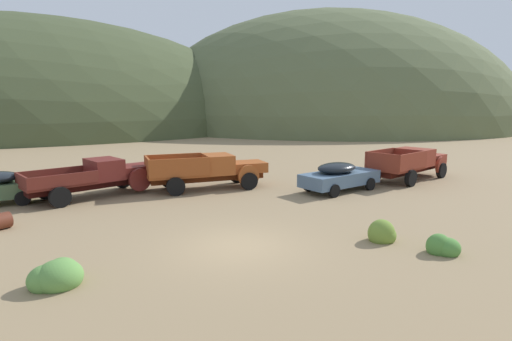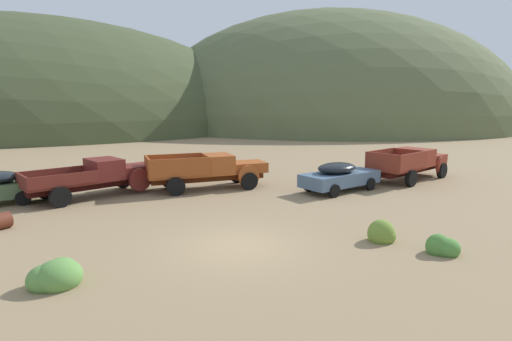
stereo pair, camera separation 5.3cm
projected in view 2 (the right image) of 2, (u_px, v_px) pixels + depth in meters
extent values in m
plane|color=#937A56|center=(238.00, 246.00, 13.42)|extent=(300.00, 300.00, 0.00)
ellipsoid|color=#424C2D|center=(41.00, 129.00, 72.44)|extent=(86.49, 68.16, 37.87)
ellipsoid|color=#56603D|center=(322.00, 125.00, 85.23)|extent=(74.01, 74.39, 44.45)
ellipsoid|color=#4C5633|center=(450.00, 122.00, 96.57)|extent=(84.79, 56.89, 24.66)
cylinder|color=black|center=(21.00, 191.00, 20.20)|extent=(0.70, 0.31, 0.68)
cylinder|color=black|center=(23.00, 198.00, 18.70)|extent=(0.70, 0.31, 0.68)
cube|color=black|center=(94.00, 184.00, 20.37)|extent=(6.14, 2.96, 0.36)
cube|color=maroon|center=(135.00, 170.00, 21.81)|extent=(2.41, 2.26, 0.55)
cube|color=#B7B2A8|center=(151.00, 169.00, 22.43)|extent=(0.47, 1.14, 0.44)
cylinder|color=maroon|center=(140.00, 180.00, 20.96)|extent=(1.19, 0.57, 1.20)
cylinder|color=maroon|center=(123.00, 175.00, 22.44)|extent=(1.19, 0.57, 1.20)
cube|color=maroon|center=(104.00, 169.00, 20.64)|extent=(2.00, 2.33, 1.05)
cube|color=black|center=(116.00, 164.00, 21.04)|extent=(0.60, 1.59, 0.59)
cube|color=maroon|center=(58.00, 184.00, 19.20)|extent=(3.63, 2.98, 0.12)
cube|color=maroon|center=(65.00, 180.00, 18.40)|extent=(2.98, 1.13, 0.55)
cube|color=maroon|center=(51.00, 174.00, 19.89)|extent=(2.98, 1.13, 0.55)
cube|color=maroon|center=(22.00, 181.00, 18.15)|extent=(0.78, 1.97, 0.55)
cylinder|color=black|center=(123.00, 179.00, 22.52)|extent=(1.00, 0.58, 0.96)
cylinder|color=black|center=(60.00, 197.00, 18.32)|extent=(1.00, 0.58, 0.96)
cylinder|color=black|center=(46.00, 190.00, 19.87)|extent=(1.00, 0.58, 0.96)
cube|color=#51220D|center=(208.00, 177.00, 22.25)|extent=(6.27, 1.19, 0.36)
cube|color=#A34C1E|center=(247.00, 167.00, 22.98)|extent=(2.04, 1.75, 0.55)
cube|color=#B7B2A8|center=(262.00, 166.00, 23.31)|extent=(0.13, 1.15, 0.44)
cylinder|color=#A34C1E|center=(249.00, 176.00, 22.04)|extent=(1.21, 0.23, 1.20)
cylinder|color=#A34C1E|center=(237.00, 170.00, 23.86)|extent=(1.21, 0.23, 1.20)
cube|color=#A34C1E|center=(218.00, 164.00, 22.34)|extent=(1.52, 1.97, 1.05)
cube|color=black|center=(229.00, 160.00, 22.53)|extent=(0.12, 1.62, 0.59)
cube|color=#97471E|center=(177.00, 175.00, 21.61)|extent=(3.23, 2.13, 0.12)
cube|color=#97471E|center=(180.00, 168.00, 20.60)|extent=(3.15, 0.23, 0.95)
cube|color=#97471E|center=(174.00, 162.00, 22.44)|extent=(3.15, 0.23, 0.95)
cube|color=#97471E|center=(148.00, 166.00, 20.99)|extent=(0.18, 2.00, 0.95)
cylinder|color=black|center=(249.00, 181.00, 22.04)|extent=(0.97, 0.32, 0.96)
cylinder|color=black|center=(237.00, 175.00, 23.95)|extent=(0.97, 0.32, 0.96)
cylinder|color=black|center=(176.00, 186.00, 20.63)|extent=(0.97, 0.32, 0.96)
cylinder|color=black|center=(169.00, 179.00, 22.55)|extent=(0.97, 0.32, 0.96)
cube|color=slate|center=(340.00, 178.00, 21.74)|extent=(4.92, 2.85, 0.68)
ellipsoid|color=black|center=(337.00, 168.00, 21.48)|extent=(2.71, 2.12, 0.57)
ellipsoid|color=slate|center=(365.00, 173.00, 22.96)|extent=(1.33, 1.65, 0.61)
cylinder|color=black|center=(370.00, 184.00, 21.93)|extent=(0.71, 0.35, 0.68)
cylinder|color=black|center=(345.00, 179.00, 23.36)|extent=(0.71, 0.35, 0.68)
cylinder|color=black|center=(334.00, 191.00, 20.23)|extent=(0.71, 0.35, 0.68)
cylinder|color=black|center=(309.00, 185.00, 21.67)|extent=(0.71, 0.35, 0.68)
cube|color=#42140D|center=(410.00, 169.00, 24.91)|extent=(6.19, 2.93, 0.36)
cube|color=maroon|center=(427.00, 158.00, 26.34)|extent=(2.42, 2.31, 0.55)
cube|color=#B7B2A8|center=(434.00, 157.00, 26.95)|extent=(0.47, 1.19, 0.44)
cylinder|color=maroon|center=(441.00, 166.00, 25.45)|extent=(1.19, 0.55, 1.20)
cylinder|color=maroon|center=(410.00, 162.00, 27.00)|extent=(1.19, 0.55, 1.20)
cube|color=maroon|center=(415.00, 157.00, 25.18)|extent=(2.01, 2.40, 1.05)
cube|color=black|center=(420.00, 153.00, 25.57)|extent=(0.60, 1.66, 0.59)
cube|color=maroon|center=(396.00, 168.00, 23.76)|extent=(3.65, 3.02, 0.12)
cube|color=maroon|center=(414.00, 161.00, 22.88)|extent=(3.00, 1.10, 0.95)
cube|color=maroon|center=(380.00, 157.00, 24.45)|extent=(3.00, 1.10, 0.95)
cube|color=maroon|center=(383.00, 162.00, 22.68)|extent=(0.78, 2.06, 0.95)
cylinder|color=black|center=(442.00, 170.00, 25.46)|extent=(1.00, 0.57, 0.96)
cylinder|color=black|center=(409.00, 166.00, 27.09)|extent=(1.00, 0.57, 0.96)
cylinder|color=black|center=(411.00, 178.00, 22.84)|extent=(1.00, 0.57, 0.96)
cylinder|color=black|center=(376.00, 173.00, 24.47)|extent=(1.00, 0.57, 0.96)
ellipsoid|color=#4C8438|center=(438.00, 246.00, 12.81)|extent=(0.80, 0.72, 0.81)
ellipsoid|color=#4C8438|center=(447.00, 248.00, 12.72)|extent=(0.84, 0.75, 0.67)
ellipsoid|color=olive|center=(381.00, 233.00, 13.91)|extent=(0.96, 0.86, 0.98)
ellipsoid|color=olive|center=(384.00, 236.00, 13.90)|extent=(0.87, 0.78, 0.73)
ellipsoid|color=#3D702D|center=(59.00, 186.00, 22.15)|extent=(0.75, 0.68, 0.73)
ellipsoid|color=#3D702D|center=(57.00, 186.00, 22.14)|extent=(0.98, 0.88, 0.78)
ellipsoid|color=#3D702D|center=(57.00, 186.00, 22.15)|extent=(0.79, 0.71, 0.73)
ellipsoid|color=#5B8E42|center=(58.00, 277.00, 10.52)|extent=(1.21, 1.09, 0.91)
ellipsoid|color=#5B8E42|center=(46.00, 279.00, 10.43)|extent=(0.94, 0.85, 0.79)
ellipsoid|color=#5B8E42|center=(62.00, 273.00, 10.76)|extent=(0.90, 0.81, 0.86)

